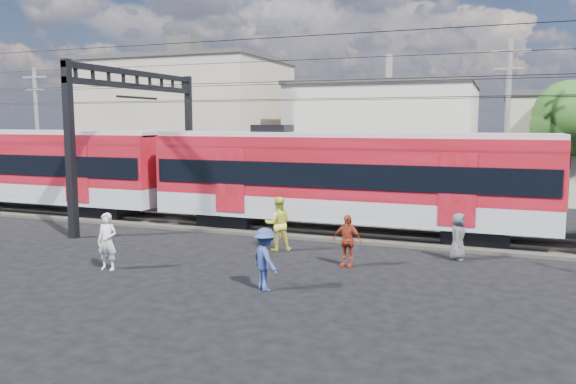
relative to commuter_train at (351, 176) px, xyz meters
The scene contains 16 objects.
ground 8.35m from the commuter_train, 90.92° to the right, with size 120.00×120.00×0.00m, color black.
track_bed 2.35m from the commuter_train, behind, with size 70.00×3.40×0.12m, color #2D2823.
rail_near 2.35m from the commuter_train, 99.75° to the right, with size 70.00×0.12×0.12m, color #59544C.
rail_far 2.35m from the commuter_train, 99.75° to the left, with size 70.00×0.12×0.12m, color #59544C.
commuter_train is the anchor object (origin of this frame).
catenary 9.20m from the commuter_train, behind, with size 70.00×9.30×7.52m.
building_west 23.55m from the commuter_train, 136.95° to the left, with size 14.28×10.20×9.30m.
building_midwest 19.16m from the commuter_train, 96.39° to the left, with size 12.24×12.24×7.30m.
utility_pole_mid 9.38m from the commuter_train, 50.01° to the left, with size 1.80×0.24×8.50m.
utility_pole_west 23.00m from the commuter_train, 164.83° to the left, with size 1.80×0.24×8.00m.
tree_near 13.75m from the commuter_train, 48.10° to the left, with size 3.82×3.64×6.72m.
pedestrian_a 9.94m from the commuter_train, 125.46° to the right, with size 0.66×0.43×1.80m, color silver.
pedestrian_b 4.29m from the commuter_train, 114.72° to the right, with size 0.95×0.74×1.95m, color #D2CE41.
pedestrian_c 8.38m from the commuter_train, 91.79° to the right, with size 1.12×0.64×1.73m, color navy.
pedestrian_d 5.37m from the commuter_train, 76.57° to the right, with size 0.99×0.41×1.68m, color maroon.
pedestrian_e 5.51m from the commuter_train, 32.66° to the right, with size 0.78×0.50×1.59m, color #46464B.
Camera 1 is at (5.76, -14.03, 4.61)m, focal length 35.00 mm.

